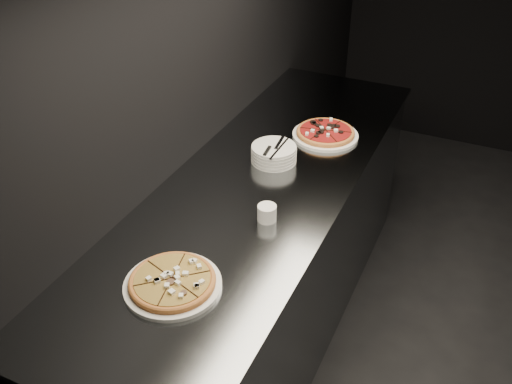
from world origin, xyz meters
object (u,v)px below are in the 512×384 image
at_px(counter, 261,262).
at_px(pizza_tomato, 325,133).
at_px(cutlery, 274,148).
at_px(ramekin, 267,213).
at_px(plate_stack, 274,154).
at_px(pizza_mushroom, 172,282).

bearing_deg(counter, pizza_tomato, 76.27).
distance_m(counter, cutlery, 0.56).
bearing_deg(ramekin, counter, 118.21).
bearing_deg(pizza_tomato, counter, -103.73).
bearing_deg(pizza_tomato, cutlery, -111.18).
bearing_deg(ramekin, plate_stack, 110.06).
height_order(plate_stack, ramekin, plate_stack).
relative_size(counter, pizza_tomato, 7.25).
bearing_deg(ramekin, pizza_mushroom, -105.64).
xyz_separation_m(pizza_tomato, plate_stack, (-0.13, -0.31, 0.02)).
bearing_deg(counter, ramekin, -61.79).
bearing_deg(plate_stack, counter, -83.85).
distance_m(counter, pizza_mushroom, 0.86).
relative_size(pizza_mushroom, plate_stack, 1.82).
relative_size(counter, pizza_mushroom, 6.73).
bearing_deg(counter, plate_stack, 96.15).
xyz_separation_m(plate_stack, cutlery, (0.01, -0.02, 0.04)).
bearing_deg(pizza_mushroom, plate_stack, 91.36).
xyz_separation_m(counter, pizza_tomato, (0.12, 0.48, 0.48)).
distance_m(pizza_tomato, plate_stack, 0.34).
relative_size(plate_stack, cutlery, 0.93).
height_order(pizza_mushroom, ramekin, ramekin).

